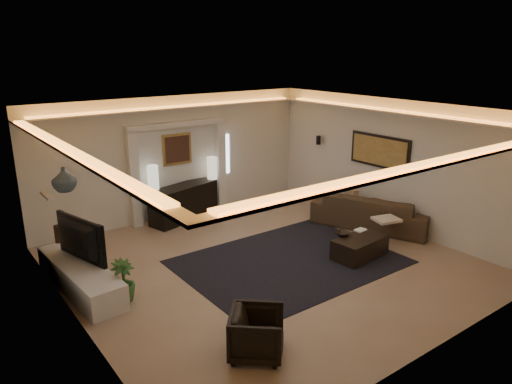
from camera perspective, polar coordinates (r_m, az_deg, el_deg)
floor at (r=9.27m, az=1.23°, el=-8.50°), size 7.00×7.00×0.00m
ceiling at (r=8.45m, az=1.35°, el=9.57°), size 7.00×7.00×0.00m
wall_back at (r=11.63m, az=-9.37°, el=4.10°), size 7.00×0.00×7.00m
wall_front at (r=6.52m, az=20.63°, el=-7.01°), size 7.00×0.00×7.00m
wall_left at (r=7.27m, az=-21.16°, el=-4.62°), size 0.00×7.00×7.00m
wall_right at (r=11.18m, az=15.64°, el=3.18°), size 0.00×7.00×7.00m
cove_soffit at (r=8.49m, az=1.34°, el=7.70°), size 7.00×7.00×0.04m
daylight_slit at (r=12.29m, az=-3.70°, el=4.50°), size 0.25×0.03×1.00m
area_rug at (r=9.36m, az=3.94°, el=-8.24°), size 4.00×3.00×0.01m
pilaster_left at (r=11.16m, az=-14.28°, el=1.41°), size 0.22×0.20×2.20m
pilaster_right at (r=12.17m, az=-4.27°, el=3.16°), size 0.22×0.20×2.20m
alcove_header at (r=11.39m, az=-9.33°, el=7.94°), size 2.52×0.20×0.12m
painting_frame at (r=11.56m, az=-9.35°, el=5.04°), size 0.74×0.04×0.74m
painting_canvas at (r=11.54m, az=-9.29°, el=5.02°), size 0.62×0.02×0.62m
art_panel_frame at (r=11.28m, az=14.45°, el=4.70°), size 0.04×1.64×0.74m
art_panel_gold at (r=11.26m, az=14.37°, el=4.69°), size 0.02×1.50×0.62m
wall_sconce at (r=12.48m, az=7.42°, el=6.13°), size 0.12×0.12×0.22m
wall_niche at (r=8.52m, az=-23.53°, el=-0.39°), size 0.10×0.55×0.04m
console at (r=11.56m, az=-8.55°, el=-1.34°), size 1.84×0.99×0.88m
lamp_left at (r=11.18m, az=-12.11°, el=1.53°), size 0.31×0.31×0.56m
lamp_right at (r=11.88m, az=-5.23°, el=2.75°), size 0.27×0.27×0.54m
media_ledge at (r=8.80m, az=-20.12°, el=-9.44°), size 0.78×2.46×0.45m
tv at (r=8.71m, az=-20.77°, el=-5.46°), size 1.31×0.51×0.76m
figurine at (r=9.73m, az=-22.47°, el=-4.51°), size 0.16×0.16×0.34m
ginger_jar at (r=8.52m, az=-21.82°, el=1.39°), size 0.51×0.51×0.41m
plant at (r=8.16m, az=-15.53°, el=-10.13°), size 0.49×0.49×0.71m
sofa at (r=11.28m, az=13.57°, el=-2.19°), size 2.81×1.97×0.76m
throw_blanket at (r=10.30m, az=15.21°, el=-3.16°), size 0.60×0.53×0.06m
throw_pillow at (r=11.62m, az=11.27°, el=-0.61°), size 0.27×0.46×0.44m
coffee_table at (r=9.68m, az=12.19°, el=-6.45°), size 1.15×0.71×0.41m
bowl at (r=9.64m, az=10.18°, el=-4.88°), size 0.33×0.33×0.07m
magazine at (r=9.95m, az=12.27°, el=-4.43°), size 0.25×0.19×0.03m
armchair at (r=6.64m, az=0.10°, el=-16.42°), size 1.00×0.99×0.65m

